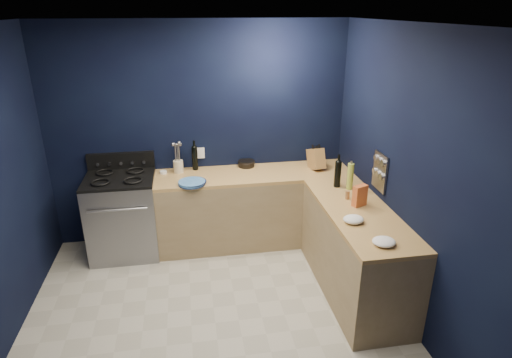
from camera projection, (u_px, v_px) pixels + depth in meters
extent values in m
cube|color=#ADA898|center=(215.00, 324.00, 3.94)|extent=(3.50, 3.50, 0.02)
cube|color=silver|center=(202.00, 23.00, 2.95)|extent=(3.50, 3.50, 0.02)
cube|color=black|center=(200.00, 135.00, 5.05)|extent=(3.50, 0.02, 2.60)
cube|color=black|center=(411.00, 181.00, 3.72)|extent=(0.02, 3.50, 2.60)
cube|color=#937C59|center=(254.00, 209.00, 5.18)|extent=(2.30, 0.63, 0.86)
cube|color=olive|center=(254.00, 174.00, 5.01)|extent=(2.30, 0.63, 0.04)
cube|color=#937C59|center=(355.00, 253.00, 4.25)|extent=(0.63, 1.67, 0.86)
cube|color=olive|center=(359.00, 212.00, 4.08)|extent=(0.63, 1.67, 0.04)
cube|color=gray|center=(124.00, 217.00, 4.92)|extent=(0.76, 0.66, 0.92)
cube|color=black|center=(121.00, 231.00, 4.63)|extent=(0.59, 0.02, 0.42)
cube|color=black|center=(119.00, 179.00, 4.74)|extent=(0.76, 0.66, 0.03)
cube|color=black|center=(121.00, 161.00, 4.97)|extent=(0.76, 0.06, 0.20)
cube|color=gray|center=(380.00, 172.00, 4.26)|extent=(0.02, 0.28, 0.38)
cube|color=white|center=(201.00, 153.00, 5.12)|extent=(0.09, 0.02, 0.13)
cylinder|color=teal|center=(192.00, 183.00, 4.67)|extent=(0.33, 0.33, 0.04)
cylinder|color=white|center=(163.00, 172.00, 4.98)|extent=(0.09, 0.09, 0.03)
cylinder|color=beige|center=(178.00, 166.00, 5.00)|extent=(0.12, 0.12, 0.14)
cylinder|color=black|center=(195.00, 158.00, 5.05)|extent=(0.08, 0.08, 0.28)
cylinder|color=black|center=(246.00, 163.00, 5.19)|extent=(0.25, 0.25, 0.08)
cube|color=olive|center=(316.00, 159.00, 5.10)|extent=(0.18, 0.31, 0.30)
cylinder|color=black|center=(338.00, 174.00, 4.57)|extent=(0.07, 0.07, 0.28)
cylinder|color=#9AB03D|center=(350.00, 176.00, 4.51)|extent=(0.09, 0.09, 0.29)
cylinder|color=olive|center=(356.00, 195.00, 4.29)|extent=(0.06, 0.06, 0.10)
cylinder|color=olive|center=(347.00, 195.00, 4.31)|extent=(0.06, 0.06, 0.09)
cube|color=#B32920|center=(360.00, 196.00, 4.14)|extent=(0.16, 0.12, 0.21)
ellipsoid|color=white|center=(353.00, 219.00, 3.84)|extent=(0.24, 0.22, 0.07)
ellipsoid|color=white|center=(384.00, 242.00, 3.48)|extent=(0.22, 0.21, 0.06)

